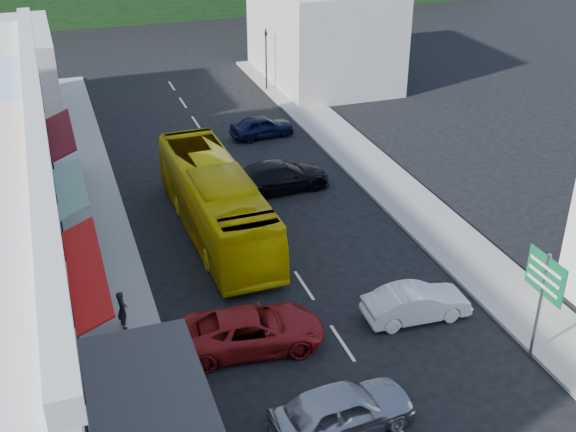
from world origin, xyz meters
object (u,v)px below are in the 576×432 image
(car_silver, at_px, (342,411))
(direction_sign, at_px, (539,307))
(traffic_signal, at_px, (266,60))
(car_red, at_px, (252,330))
(car_white, at_px, (416,302))
(bus, at_px, (216,202))
(pedestrian_left, at_px, (122,308))

(car_silver, relative_size, direction_sign, 1.06)
(traffic_signal, bearing_deg, car_red, 60.29)
(direction_sign, relative_size, traffic_signal, 0.94)
(car_silver, distance_m, traffic_signal, 33.57)
(car_white, distance_m, car_red, 6.35)
(car_silver, distance_m, car_white, 6.61)
(bus, xyz_separation_m, car_silver, (0.55, -13.43, -0.85))
(car_silver, xyz_separation_m, pedestrian_left, (-5.63, 7.27, 0.30))
(car_red, bearing_deg, direction_sign, -106.03)
(bus, distance_m, traffic_signal, 20.96)
(car_silver, relative_size, car_red, 0.96)
(car_red, xyz_separation_m, traffic_signal, (9.37, 27.78, 1.52))
(bus, height_order, direction_sign, direction_sign)
(car_silver, distance_m, pedestrian_left, 9.20)
(car_white, relative_size, car_red, 0.96)
(car_red, distance_m, pedestrian_left, 4.88)
(direction_sign, bearing_deg, bus, 122.85)
(car_silver, height_order, traffic_signal, traffic_signal)
(car_white, bearing_deg, direction_sign, -138.14)
(car_silver, bearing_deg, pedestrian_left, 32.67)
(car_red, xyz_separation_m, pedestrian_left, (-4.20, 2.47, 0.30))
(car_red, height_order, traffic_signal, traffic_signal)
(traffic_signal, bearing_deg, car_silver, 65.23)
(pedestrian_left, distance_m, traffic_signal, 28.75)
(car_white, height_order, direction_sign, direction_sign)
(bus, relative_size, direction_sign, 2.78)
(direction_sign, bearing_deg, car_silver, -172.86)
(car_silver, bearing_deg, traffic_signal, -18.79)
(car_white, bearing_deg, traffic_signal, -3.53)
(traffic_signal, bearing_deg, pedestrian_left, 50.73)
(car_silver, xyz_separation_m, traffic_signal, (7.93, 32.58, 1.52))
(bus, relative_size, car_silver, 2.64)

